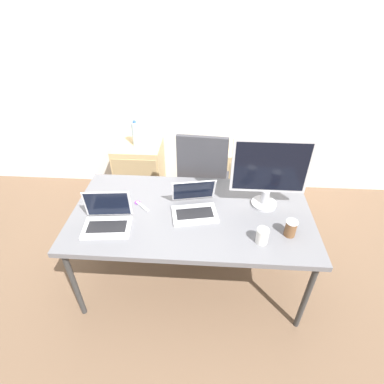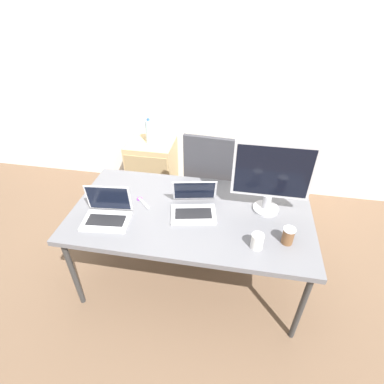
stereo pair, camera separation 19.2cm
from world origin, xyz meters
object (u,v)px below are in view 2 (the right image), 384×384
coffee_cup_white (257,241)px  water_bottle (149,131)px  cabinet_left (152,167)px  laptop_right (107,213)px  cabinet_right (260,177)px  laptop_left (194,206)px  monitor (272,176)px  office_chair (211,190)px  coffee_cup_brown (288,236)px

coffee_cup_white → water_bottle: bearing=127.8°
cabinet_left → laptop_right: (0.11, -1.39, 0.46)m
cabinet_left → cabinet_right: 1.25m
water_bottle → laptop_left: 1.39m
monitor → laptop_right: bearing=-165.0°
office_chair → coffee_cup_brown: office_chair is taller
coffee_cup_white → cabinet_left: bearing=127.9°
laptop_right → monitor: bearing=15.0°
coffee_cup_white → laptop_right: bearing=174.8°
cabinet_right → laptop_right: laptop_right is taller
laptop_left → monitor: size_ratio=0.66×
office_chair → coffee_cup_brown: size_ratio=9.06×
office_chair → coffee_cup_brown: 1.19m
laptop_left → laptop_right: (-0.59, -0.19, 0.00)m
laptop_right → coffee_cup_white: size_ratio=3.21×
cabinet_right → monitor: monitor is taller
cabinet_left → water_bottle: (0.00, 0.00, 0.45)m
office_chair → water_bottle: (-0.75, 0.47, 0.36)m
cabinet_left → coffee_cup_brown: coffee_cup_brown is taller
laptop_left → monitor: (0.52, 0.11, 0.25)m
laptop_right → cabinet_left: bearing=94.5°
water_bottle → laptop_right: size_ratio=0.81×
office_chair → coffee_cup_white: size_ratio=10.02×
laptop_right → monitor: size_ratio=0.63×
coffee_cup_white → cabinet_right: bearing=86.4°
cabinet_left → office_chair: bearing=-31.8°
cabinet_right → coffee_cup_brown: size_ratio=5.36×
office_chair → laptop_left: (-0.05, -0.74, 0.38)m
laptop_right → coffee_cup_brown: size_ratio=2.90×
cabinet_right → monitor: size_ratio=1.16×
cabinet_right → coffee_cup_white: coffee_cup_white is taller
monitor → coffee_cup_white: monitor is taller
cabinet_right → coffee_cup_brown: (0.10, -1.41, 0.47)m
office_chair → cabinet_left: 0.89m
monitor → office_chair: bearing=127.1°
water_bottle → monitor: 1.66m
coffee_cup_brown → cabinet_left: bearing=133.8°
monitor → coffee_cup_brown: monitor is taller
office_chair → water_bottle: bearing=148.1°
monitor → coffee_cup_white: size_ratio=5.14×
laptop_left → coffee_cup_white: 0.54m
monitor → coffee_cup_brown: 0.42m
monitor → cabinet_right: bearing=88.6°
office_chair → cabinet_right: size_ratio=1.69×
cabinet_left → laptop_left: laptop_left is taller
office_chair → cabinet_right: office_chair is taller
laptop_left → laptop_right: laptop_right is taller
laptop_left → cabinet_left: bearing=120.2°
laptop_left → laptop_right: size_ratio=1.05×
laptop_left → coffee_cup_white: size_ratio=3.37×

